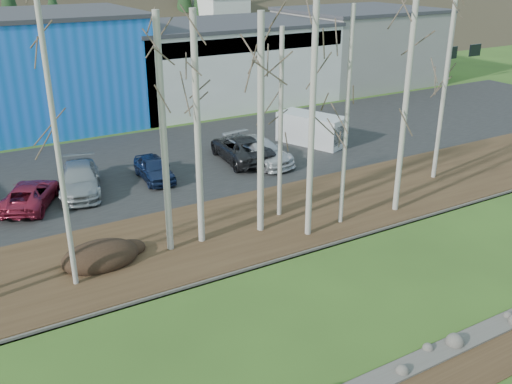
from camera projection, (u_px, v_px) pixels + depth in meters
near_bank_rocks at (403, 370)px, 17.84m from camera, size 80.00×0.80×0.50m
river at (324, 306)px, 21.11m from camera, size 80.00×8.00×0.90m
far_bank_rocks at (267, 260)px, 24.37m from camera, size 80.00×0.80×0.46m
far_bank at (231, 230)px, 26.89m from camera, size 80.00×7.00×0.15m
parking_lot at (151, 165)px, 35.26m from camera, size 80.00×14.00×0.14m
building_blue at (2, 72)px, 42.03m from camera, size 20.40×12.24×8.30m
building_white at (219, 61)px, 50.76m from camera, size 18.36×12.24×6.80m
building_grey at (359, 45)px, 58.19m from camera, size 14.28×12.24×7.30m
dirt_mound at (100, 255)px, 23.76m from camera, size 3.22×2.27×0.63m
birch_2 at (164, 139)px, 23.10m from camera, size 0.29×0.29×10.03m
birch_3 at (56, 139)px, 20.10m from camera, size 0.20×0.20×11.75m
birch_4 at (261, 128)px, 24.88m from camera, size 0.30×0.30×9.85m
birch_5 at (281, 126)px, 26.60m from camera, size 0.22×0.22×9.05m
birch_6 at (347, 120)px, 25.62m from camera, size 0.20×0.20×10.06m
birch_7 at (312, 116)px, 24.23m from camera, size 0.27×0.27×11.18m
birch_8 at (405, 110)px, 26.96m from camera, size 0.27×0.27×10.28m
birch_9 at (445, 83)px, 31.06m from camera, size 0.24×0.24×10.97m
birch_10 at (198, 133)px, 23.81m from camera, size 0.29×0.29×10.03m
car_1 at (30, 195)px, 29.02m from camera, size 3.98×5.05×1.28m
car_2 at (80, 179)px, 30.74m from camera, size 3.30×5.50×1.49m
car_3 at (154, 168)px, 32.56m from camera, size 1.81×4.02×1.34m
car_4 at (241, 148)px, 35.65m from camera, size 3.17×5.87×1.56m
car_5 at (259, 151)px, 35.21m from camera, size 2.86×5.51×1.52m
van_white at (314, 130)px, 38.67m from camera, size 3.51×5.01×2.02m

